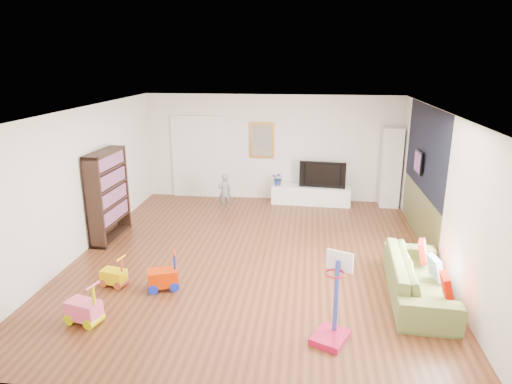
# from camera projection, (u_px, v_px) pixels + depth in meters

# --- Properties ---
(floor) EXTENTS (6.50, 7.50, 0.00)m
(floor) POSITION_uv_depth(u_px,v_px,m) (253.00, 257.00, 8.51)
(floor) COLOR brown
(floor) RESTS_ON ground
(ceiling) EXTENTS (6.50, 7.50, 0.00)m
(ceiling) POSITION_uv_depth(u_px,v_px,m) (253.00, 111.00, 7.74)
(ceiling) COLOR white
(ceiling) RESTS_ON ground
(wall_back) EXTENTS (6.50, 0.00, 2.70)m
(wall_back) POSITION_uv_depth(u_px,v_px,m) (272.00, 148.00, 11.69)
(wall_back) COLOR silver
(wall_back) RESTS_ON ground
(wall_front) EXTENTS (6.50, 0.00, 2.70)m
(wall_front) POSITION_uv_depth(u_px,v_px,m) (206.00, 289.00, 4.55)
(wall_front) COLOR silver
(wall_front) RESTS_ON ground
(wall_left) EXTENTS (0.00, 7.50, 2.70)m
(wall_left) POSITION_uv_depth(u_px,v_px,m) (81.00, 182.00, 8.50)
(wall_left) COLOR white
(wall_left) RESTS_ON ground
(wall_right) EXTENTS (0.00, 7.50, 2.70)m
(wall_right) POSITION_uv_depth(u_px,v_px,m) (443.00, 194.00, 7.75)
(wall_right) COLOR silver
(wall_right) RESTS_ON ground
(navy_accent) EXTENTS (0.01, 3.20, 1.70)m
(navy_accent) POSITION_uv_depth(u_px,v_px,m) (426.00, 149.00, 8.94)
(navy_accent) COLOR black
(navy_accent) RESTS_ON wall_right
(olive_wainscot) EXTENTS (0.01, 3.20, 1.00)m
(olive_wainscot) POSITION_uv_depth(u_px,v_px,m) (419.00, 214.00, 9.32)
(olive_wainscot) COLOR brown
(olive_wainscot) RESTS_ON wall_right
(doorway) EXTENTS (1.45, 0.06, 2.10)m
(doorway) POSITION_uv_depth(u_px,v_px,m) (199.00, 158.00, 11.96)
(doorway) COLOR white
(doorway) RESTS_ON ground
(painting_back) EXTENTS (0.62, 0.06, 0.92)m
(painting_back) POSITION_uv_depth(u_px,v_px,m) (262.00, 140.00, 11.63)
(painting_back) COLOR gold
(painting_back) RESTS_ON wall_back
(artwork_right) EXTENTS (0.04, 0.56, 0.46)m
(artwork_right) POSITION_uv_depth(u_px,v_px,m) (418.00, 162.00, 9.23)
(artwork_right) COLOR #7F3F8C
(artwork_right) RESTS_ON wall_right
(media_console) EXTENTS (1.99, 0.59, 0.46)m
(media_console) POSITION_uv_depth(u_px,v_px,m) (311.00, 195.00, 11.56)
(media_console) COLOR white
(media_console) RESTS_ON ground
(tall_cabinet) EXTENTS (0.47, 0.47, 1.97)m
(tall_cabinet) POSITION_uv_depth(u_px,v_px,m) (391.00, 168.00, 11.19)
(tall_cabinet) COLOR white
(tall_cabinet) RESTS_ON ground
(bookshelf) EXTENTS (0.35, 1.25, 1.82)m
(bookshelf) POSITION_uv_depth(u_px,v_px,m) (108.00, 196.00, 9.17)
(bookshelf) COLOR black
(bookshelf) RESTS_ON ground
(sofa) EXTENTS (0.98, 2.23, 0.64)m
(sofa) POSITION_uv_depth(u_px,v_px,m) (419.00, 278.00, 7.00)
(sofa) COLOR olive
(sofa) RESTS_ON ground
(basketball_hoop) EXTENTS (0.59, 0.63, 1.21)m
(basketball_hoop) POSITION_uv_depth(u_px,v_px,m) (332.00, 299.00, 5.82)
(basketball_hoop) COLOR #AD0D33
(basketball_hoop) RESTS_ON ground
(ride_on_yellow) EXTENTS (0.43, 0.32, 0.52)m
(ride_on_yellow) POSITION_uv_depth(u_px,v_px,m) (113.00, 271.00, 7.37)
(ride_on_yellow) COLOR #FEE001
(ride_on_yellow) RESTS_ON ground
(ride_on_orange) EXTENTS (0.54, 0.44, 0.62)m
(ride_on_orange) POSITION_uv_depth(u_px,v_px,m) (162.00, 272.00, 7.23)
(ride_on_orange) COLOR red
(ride_on_orange) RESTS_ON ground
(ride_on_pink) EXTENTS (0.53, 0.40, 0.62)m
(ride_on_pink) POSITION_uv_depth(u_px,v_px,m) (83.00, 303.00, 6.31)
(ride_on_pink) COLOR #F6577F
(ride_on_pink) RESTS_ON ground
(child) EXTENTS (0.38, 0.33, 0.88)m
(child) POSITION_uv_depth(u_px,v_px,m) (225.00, 192.00, 11.12)
(child) COLOR slate
(child) RESTS_ON ground
(tv) EXTENTS (1.16, 0.26, 0.66)m
(tv) POSITION_uv_depth(u_px,v_px,m) (323.00, 174.00, 11.39)
(tv) COLOR black
(tv) RESTS_ON media_console
(vase_plant) EXTENTS (0.38, 0.35, 0.35)m
(vase_plant) POSITION_uv_depth(u_px,v_px,m) (278.00, 178.00, 11.55)
(vase_plant) COLOR navy
(vase_plant) RESTS_ON media_console
(pillow_left) EXTENTS (0.12, 0.36, 0.35)m
(pillow_left) POSITION_uv_depth(u_px,v_px,m) (447.00, 287.00, 6.36)
(pillow_left) COLOR #BF0E00
(pillow_left) RESTS_ON sofa
(pillow_center) EXTENTS (0.15, 0.37, 0.36)m
(pillow_center) POSITION_uv_depth(u_px,v_px,m) (435.00, 268.00, 6.93)
(pillow_center) COLOR silver
(pillow_center) RESTS_ON sofa
(pillow_right) EXTENTS (0.19, 0.36, 0.35)m
(pillow_right) POSITION_uv_depth(u_px,v_px,m) (423.00, 251.00, 7.52)
(pillow_right) COLOR red
(pillow_right) RESTS_ON sofa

